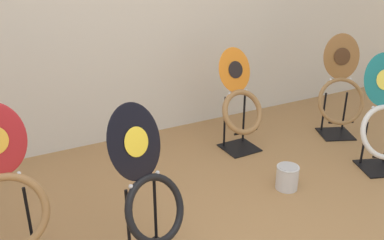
% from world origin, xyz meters
% --- Properties ---
extents(toilet_seat_display_orange_sun, '(0.38, 0.33, 0.84)m').
position_xyz_m(toilet_seat_display_orange_sun, '(0.85, 1.57, 0.39)').
color(toilet_seat_display_orange_sun, black).
rests_on(toilet_seat_display_orange_sun, ground_plane).
extents(toilet_seat_display_jazz_black, '(0.44, 0.41, 0.89)m').
position_xyz_m(toilet_seat_display_jazz_black, '(-0.33, 0.65, 0.42)').
color(toilet_seat_display_jazz_black, black).
rests_on(toilet_seat_display_jazz_black, ground_plane).
extents(toilet_seat_display_crimson_swirl, '(0.43, 0.31, 0.91)m').
position_xyz_m(toilet_seat_display_crimson_swirl, '(-1.01, 0.96, 0.43)').
color(toilet_seat_display_crimson_swirl, black).
rests_on(toilet_seat_display_crimson_swirl, ground_plane).
extents(toilet_seat_display_woodgrain, '(0.46, 0.39, 0.90)m').
position_xyz_m(toilet_seat_display_woodgrain, '(1.78, 1.39, 0.40)').
color(toilet_seat_display_woodgrain, black).
rests_on(toilet_seat_display_woodgrain, ground_plane).
extents(paint_can, '(0.16, 0.16, 0.18)m').
position_xyz_m(paint_can, '(0.80, 0.87, 0.09)').
color(paint_can, silver).
rests_on(paint_can, ground_plane).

